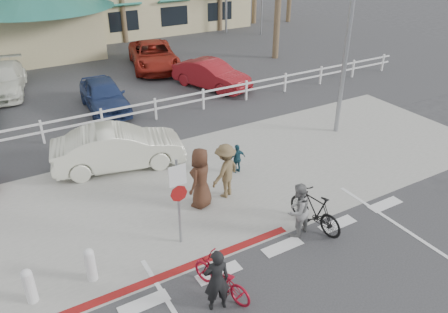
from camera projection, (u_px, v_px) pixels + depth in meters
ground at (296, 260)px, 11.44m from camera, size 140.00×140.00×0.00m
bike_path at (352, 312)px, 9.91m from camera, size 12.00×16.00×0.01m
sidewalk_plaza at (213, 182)px, 14.86m from camera, size 22.00×7.00×0.01m
cross_street at (166, 138)px, 17.90m from camera, size 40.00×5.00×0.01m
parking_lot at (100, 76)px, 25.13m from camera, size 50.00×16.00×0.01m
curb_red at (173, 273)px, 11.01m from camera, size 7.00×0.25×0.02m
rail_fence at (158, 109)px, 19.41m from camera, size 29.40×0.16×1.00m
sign_post at (178, 198)px, 11.40m from camera, size 0.50×0.10×2.90m
bollard_0 at (90, 264)px, 10.60m from camera, size 0.26×0.26×0.95m
bollard_1 at (29, 286)px, 9.98m from camera, size 0.26×0.26×0.95m
streetlight_0 at (350, 22)px, 16.38m from camera, size 0.60×2.00×9.00m
bike_red at (221, 278)px, 10.21m from camera, size 1.11×1.85×0.92m
rider_red at (217, 280)px, 9.65m from camera, size 0.67×0.52×1.64m
bike_black at (315, 210)px, 12.42m from camera, size 0.76×1.96×1.15m
rider_black at (298, 210)px, 12.01m from camera, size 0.92×0.80×1.63m
pedestrian_a at (225, 171)px, 13.72m from camera, size 1.35×1.11×1.82m
pedestrian_child at (237, 159)px, 15.21m from camera, size 0.64×0.28×1.08m
pedestrian_b at (201, 178)px, 13.20m from camera, size 1.14×1.06×1.96m
car_white_sedan at (119, 148)px, 15.47m from camera, size 4.82×2.51×1.51m
lot_car_2 at (104, 95)px, 20.25m from camera, size 2.01×4.42×1.47m
lot_car_3 at (211, 75)px, 22.98m from camera, size 2.99×4.66×1.45m
lot_car_4 at (3, 80)px, 22.28m from camera, size 2.95×5.23×1.43m
lot_car_5 at (153, 56)px, 26.12m from camera, size 3.84×6.01×1.54m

